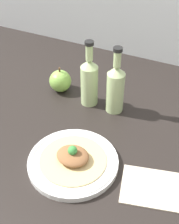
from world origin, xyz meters
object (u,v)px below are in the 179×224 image
plate (75,162)px  apple (60,81)px  cider_bottle_right (115,87)px  plated_food (74,158)px  cider_bottle_left (89,80)px

plate → apple: 37.73cm
cider_bottle_right → apple: size_ratio=2.46×
plated_food → cider_bottle_right: bearing=88.4°
cider_bottle_left → plated_food: bearing=-72.8°
plate → plated_food: size_ratio=1.35×
cider_bottle_right → apple: bearing=174.5°
cider_bottle_left → apple: cider_bottle_left is taller
cider_bottle_right → plate: bearing=-91.6°
apple → plate: bearing=-54.6°
plate → apple: (-21.81, 30.65, 2.96)cm
plated_food → cider_bottle_left: 30.49cm
plate → cider_bottle_left: size_ratio=1.08×
plate → cider_bottle_right: size_ratio=1.08×
cider_bottle_right → cider_bottle_left: bearing=180.0°
cider_bottle_left → cider_bottle_right: (9.62, 0.00, 0.00)cm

